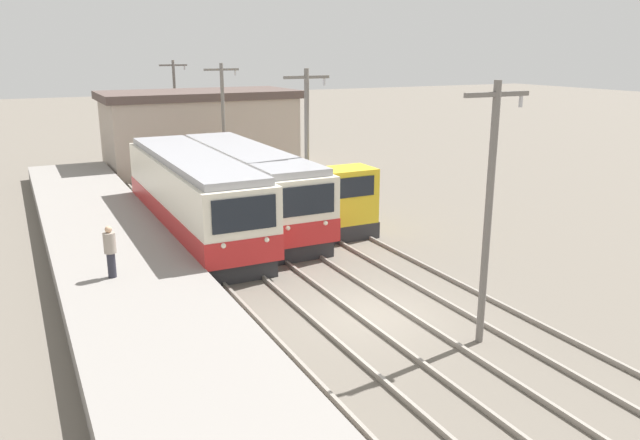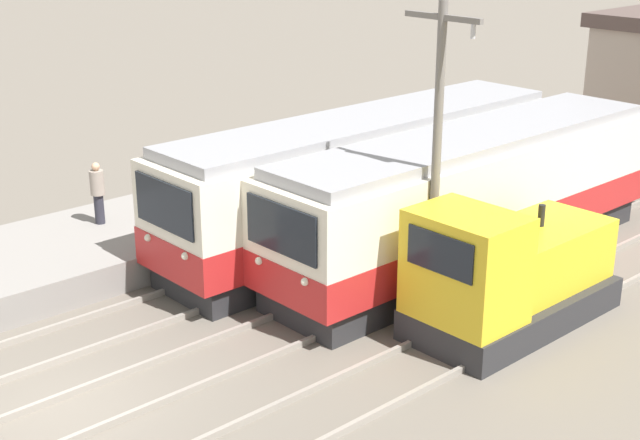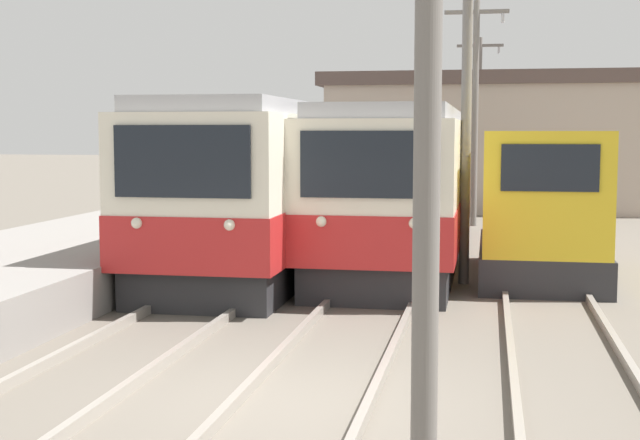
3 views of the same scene
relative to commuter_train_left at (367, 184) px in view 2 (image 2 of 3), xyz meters
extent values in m
plane|color=#665E54|center=(2.60, -10.49, -1.67)|extent=(200.00, 200.00, 0.00)
cube|color=gray|center=(0.72, -10.49, -1.60)|extent=(0.10, 60.00, 0.14)
cube|color=gray|center=(2.08, -10.49, -1.60)|extent=(0.10, 60.00, 0.14)
cube|color=gray|center=(3.52, -10.49, -1.60)|extent=(0.10, 60.00, 0.14)
cube|color=#28282B|center=(0.00, 0.01, -1.32)|extent=(2.58, 12.33, 0.70)
cube|color=silver|center=(0.00, 0.01, 0.33)|extent=(2.80, 12.84, 2.60)
cube|color=red|center=(0.00, 0.01, -0.50)|extent=(2.84, 12.88, 0.94)
cube|color=black|center=(0.00, -6.44, 0.85)|extent=(2.24, 0.06, 1.14)
sphere|color=silver|center=(-0.77, -6.45, -0.13)|extent=(0.18, 0.18, 0.18)
sphere|color=silver|center=(0.77, -6.45, -0.13)|extent=(0.18, 0.18, 0.18)
cube|color=#939399|center=(0.00, 0.01, 1.77)|extent=(2.46, 12.33, 0.28)
cube|color=#28282B|center=(2.80, 0.96, -1.32)|extent=(2.58, 12.07, 0.70)
cube|color=silver|center=(2.80, 0.96, 0.29)|extent=(2.80, 12.57, 2.50)
cube|color=red|center=(2.80, 0.96, -0.52)|extent=(2.84, 12.61, 0.90)
cube|color=black|center=(2.80, -5.36, 0.79)|extent=(2.24, 0.06, 1.10)
sphere|color=silver|center=(2.03, -5.37, -0.16)|extent=(0.18, 0.18, 0.18)
sphere|color=silver|center=(3.57, -5.37, -0.16)|extent=(0.18, 0.18, 0.18)
cube|color=#939399|center=(2.80, 0.96, 1.68)|extent=(2.46, 12.07, 0.28)
cube|color=#28282B|center=(5.80, -1.13, -1.32)|extent=(2.40, 5.20, 0.70)
cube|color=gold|center=(5.80, -2.90, 0.18)|extent=(2.28, 1.66, 2.30)
cube|color=black|center=(5.80, -3.76, 0.69)|extent=(1.68, 0.04, 0.83)
cube|color=gold|center=(5.80, -0.30, -0.27)|extent=(1.92, 3.44, 1.40)
cylinder|color=black|center=(5.80, -0.30, 0.68)|extent=(0.16, 0.16, 0.50)
cylinder|color=slate|center=(4.30, -2.22, 1.87)|extent=(0.20, 0.20, 7.07)
cube|color=slate|center=(4.30, -2.22, 5.05)|extent=(2.00, 0.12, 0.12)
cylinder|color=#B2B2B7|center=(5.10, -2.22, 4.85)|extent=(0.10, 0.10, 0.30)
cylinder|color=#282833|center=(-4.26, -5.82, -0.46)|extent=(0.26, 0.26, 0.81)
cylinder|color=gray|center=(-4.26, -5.82, 0.28)|extent=(0.38, 0.38, 0.66)
sphere|color=tan|center=(-4.26, -5.82, 0.72)|extent=(0.22, 0.22, 0.22)
camera|label=1|loc=(-6.65, -25.43, 6.12)|focal=35.00mm
camera|label=2|loc=(16.36, -16.52, 7.28)|focal=50.00mm
camera|label=3|loc=(4.74, -19.80, 1.31)|focal=50.00mm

